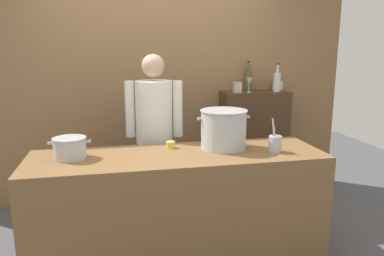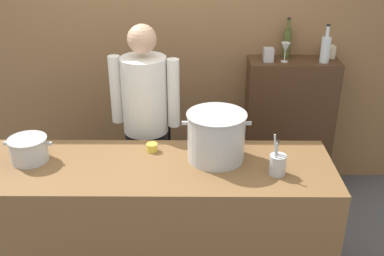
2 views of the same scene
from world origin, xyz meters
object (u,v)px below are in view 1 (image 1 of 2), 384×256
Objects in this scene: wine_bottle_olive at (248,80)px; spice_tin_cream at (278,86)px; chef at (154,129)px; stockpot_small at (70,148)px; utensil_crock at (275,143)px; stockpot_large at (224,129)px; butter_jar at (171,145)px; spice_tin_silver at (237,87)px; wine_bottle_clear at (277,81)px; wine_glass_wide at (249,82)px.

wine_bottle_olive reaches higher than spice_tin_cream.
wine_bottle_olive is at bearing -141.77° from chef.
stockpot_small is 1.59m from utensil_crock.
utensil_crock is (0.37, -0.20, -0.09)m from stockpot_large.
butter_jar is at bearing -134.52° from wine_bottle_olive.
spice_tin_silver reaches higher than utensil_crock.
chef is 5.29× the size of wine_bottle_clear.
butter_jar is 0.72× the size of spice_tin_cream.
utensil_crock is at bearing 149.36° from chef.
chef is 22.02× the size of butter_jar.
wine_bottle_olive is 3.21× the size of spice_tin_cream.
utensil_crock is 1.32m from wine_glass_wide.
chef reaches higher than wine_bottle_clear.
wine_bottle_clear is (2.15, 1.08, 0.36)m from stockpot_small.
wine_bottle_olive is at bearing 61.51° from stockpot_large.
spice_tin_cream is (1.00, 1.17, 0.22)m from stockpot_large.
stockpot_large is 1.18m from spice_tin_silver.
butter_jar is 0.66× the size of spice_tin_silver.
wine_bottle_olive is (0.27, 1.38, 0.39)m from utensil_crock.
utensil_crock is 0.82× the size of wine_bottle_olive.
stockpot_small is at bearing -151.39° from spice_tin_cream.
stockpot_large is 1.38m from wine_bottle_olive.
chef is 0.91m from stockpot_small.
stockpot_large is at bearing -120.03° from wine_glass_wide.
wine_glass_wide reaches higher than spice_tin_silver.
chef is at bearing -152.14° from spice_tin_silver.
butter_jar is 1.37m from spice_tin_silver.
wine_bottle_clear is 0.33m from wine_glass_wide.
wine_bottle_clear is (1.44, 0.50, 0.38)m from chef.
wine_bottle_clear reaches higher than stockpot_large.
wine_bottle_clear is at bearing 65.55° from utensil_crock.
stockpot_large is at bearing -118.49° from wine_bottle_olive.
spice_tin_silver is at bearing -144.80° from wine_bottle_olive.
spice_tin_silver is at bearing -142.92° from chef.
stockpot_large is at bearing 1.78° from stockpot_small.
spice_tin_silver is (1.68, 1.10, 0.30)m from stockpot_small.
stockpot_small is at bearing -146.88° from spice_tin_silver.
butter_jar is 1.47m from wine_glass_wide.
wine_bottle_clear reaches higher than utensil_crock.
wine_glass_wide reaches higher than utensil_crock.
chef is 14.64× the size of spice_tin_silver.
wine_bottle_olive is at bearing 78.91° from utensil_crock.
utensil_crock is 0.88× the size of wine_bottle_clear.
spice_tin_silver is at bearing 177.48° from wine_bottle_clear.
utensil_crock is at bearing -114.85° from spice_tin_cream.
utensil_crock is at bearing -27.79° from stockpot_large.
stockpot_large is 3.91× the size of spice_tin_silver.
wine_glass_wide is 1.44× the size of spice_tin_silver.
wine_glass_wide is 0.42m from spice_tin_cream.
wine_bottle_olive is 0.22m from spice_tin_silver.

